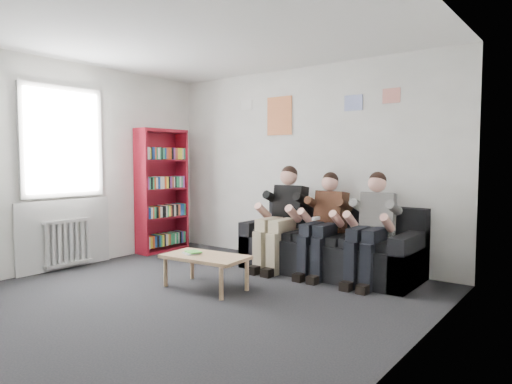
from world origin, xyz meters
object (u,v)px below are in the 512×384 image
sofa (330,249)px  coffee_table (205,259)px  bookshelf (162,190)px  person_middle (323,224)px  person_left (281,218)px  person_right (371,228)px

sofa → coffee_table: 1.65m
coffee_table → bookshelf: bearing=150.3°
person_middle → coffee_table: bearing=-120.2°
sofa → bookshelf: (-2.74, -0.34, 0.64)m
bookshelf → coffee_table: (1.98, -1.13, -0.62)m
person_left → person_right: (1.22, 0.00, -0.02)m
bookshelf → person_right: (3.35, 0.14, -0.30)m
person_left → person_middle: person_left is taller
bookshelf → coffee_table: bookshelf is taller
person_middle → sofa: bearing=90.7°
person_middle → person_left: bearing=-178.9°
bookshelf → person_middle: bookshelf is taller
coffee_table → person_left: (0.15, 1.27, 0.34)m
person_middle → person_right: 0.61m
bookshelf → person_right: 3.37m
person_right → person_middle: bearing=170.6°
coffee_table → person_middle: bearing=59.1°
coffee_table → person_right: 1.90m
sofa → person_right: 0.73m
sofa → person_right: size_ratio=1.71×
person_left → person_right: 1.22m
coffee_table → person_middle: 1.51m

